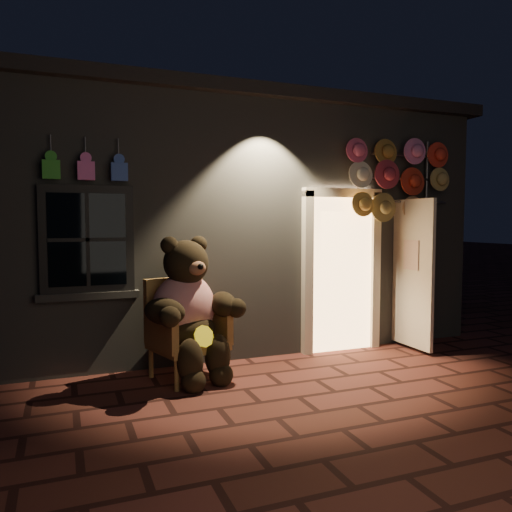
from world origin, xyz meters
TOP-DOWN VIEW (x-y plane):
  - ground at (0.00, 0.00)m, footprint 60.00×60.00m
  - shop_building at (0.00, 3.99)m, footprint 7.30×5.95m
  - wicker_armchair at (-0.91, 1.07)m, footprint 0.92×0.87m
  - teddy_bear at (-0.88, 0.93)m, footprint 1.12×1.02m
  - hat_rack at (2.11, 1.28)m, footprint 1.69×0.22m

SIDE VIEW (x-z plane):
  - ground at x=0.00m, z-range 0.00..0.00m
  - wicker_armchair at x=-0.91m, z-range 0.00..1.11m
  - teddy_bear at x=-0.88m, z-range -0.02..1.58m
  - shop_building at x=0.00m, z-range -0.02..3.49m
  - hat_rack at x=2.11m, z-range 0.90..3.79m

